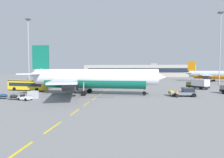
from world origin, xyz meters
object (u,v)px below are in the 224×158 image
(airliner_mid_left, at_px, (216,75))
(apron_light_mast_near, at_px, (28,44))
(pushback_tug, at_px, (184,92))
(ground_crew_worker, at_px, (177,93))
(apron_shuttle_bus, at_px, (28,85))
(catering_truck, at_px, (198,84))
(apron_light_mast_far, at_px, (220,41))
(baggage_train, at_px, (9,96))
(uld_cargo_container, at_px, (33,95))
(airliner_foreground, at_px, (92,78))

(airliner_mid_left, height_order, apron_light_mast_near, apron_light_mast_near)
(pushback_tug, distance_m, ground_crew_worker, 3.31)
(pushback_tug, distance_m, apron_shuttle_bus, 42.50)
(catering_truck, bearing_deg, apron_light_mast_far, 52.38)
(apron_light_mast_near, bearing_deg, pushback_tug, -31.16)
(airliner_mid_left, relative_size, apron_light_mast_near, 0.99)
(baggage_train, height_order, uld_cargo_container, uld_cargo_container)
(pushback_tug, bearing_deg, airliner_mid_left, 62.03)
(airliner_mid_left, xyz_separation_m, apron_light_mast_near, (-90.21, -21.39, 14.32))
(airliner_mid_left, height_order, ground_crew_worker, airliner_mid_left)
(pushback_tug, bearing_deg, ground_crew_worker, -129.46)
(pushback_tug, xyz_separation_m, catering_truck, (8.65, 17.23, 0.74))
(baggage_train, height_order, ground_crew_worker, ground_crew_worker)
(airliner_foreground, xyz_separation_m, pushback_tug, (21.41, -0.47, -3.05))
(airliner_foreground, xyz_separation_m, apron_light_mast_near, (-38.26, 35.62, 13.95))
(catering_truck, distance_m, uld_cargo_container, 47.76)
(apron_shuttle_bus, height_order, uld_cargo_container, apron_shuttle_bus)
(pushback_tug, height_order, baggage_train, pushback_tug)
(baggage_train, distance_m, apron_light_mast_far, 75.98)
(apron_shuttle_bus, relative_size, apron_light_mast_far, 0.42)
(uld_cargo_container, distance_m, apron_light_mast_far, 71.63)
(apron_light_mast_far, bearing_deg, ground_crew_worker, -123.11)
(catering_truck, height_order, apron_light_mast_far, apron_light_mast_far)
(pushback_tug, xyz_separation_m, apron_light_mast_far, (22.63, 35.37, 16.85))
(apron_light_mast_near, relative_size, apron_light_mast_far, 1.01)
(airliner_foreground, height_order, baggage_train, airliner_foreground)
(airliner_mid_left, height_order, apron_light_mast_far, apron_light_mast_far)
(ground_crew_worker, bearing_deg, uld_cargo_container, -170.77)
(ground_crew_worker, relative_size, apron_light_mast_near, 0.06)
(apron_shuttle_bus, bearing_deg, airliner_mid_left, 35.09)
(baggage_train, bearing_deg, airliner_foreground, 29.75)
(pushback_tug, distance_m, apron_light_mast_far, 45.24)
(pushback_tug, bearing_deg, apron_light_mast_far, 57.38)
(airliner_mid_left, distance_m, apron_shuttle_bus, 88.63)
(airliner_foreground, bearing_deg, catering_truck, 29.13)
(airliner_mid_left, bearing_deg, apron_light_mast_far, -109.65)
(apron_shuttle_bus, relative_size, baggage_train, 1.06)
(ground_crew_worker, bearing_deg, apron_shuttle_bus, 167.15)
(catering_truck, bearing_deg, pushback_tug, -116.67)
(airliner_mid_left, relative_size, apron_light_mast_far, 1.00)
(apron_light_mast_near, bearing_deg, baggage_train, -63.02)
(ground_crew_worker, bearing_deg, airliner_mid_left, 61.47)
(pushback_tug, distance_m, apron_light_mast_near, 71.78)
(catering_truck, height_order, ground_crew_worker, catering_truck)
(apron_light_mast_far, bearing_deg, airliner_foreground, -141.61)
(airliner_mid_left, xyz_separation_m, apron_shuttle_bus, (-72.51, -50.94, -1.82))
(baggage_train, height_order, apron_light_mast_far, apron_light_mast_far)
(ground_crew_worker, relative_size, apron_light_mast_far, 0.06)
(pushback_tug, height_order, uld_cargo_container, pushback_tug)
(pushback_tug, height_order, catering_truck, catering_truck)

